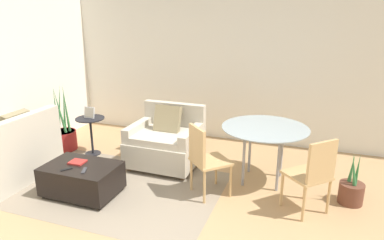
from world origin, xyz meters
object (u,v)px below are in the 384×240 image
object	(u,v)px
ottoman	(82,178)
dining_table	(265,133)
tv_remote_secondary	(66,169)
side_table	(91,129)
book_stack	(77,162)
armchair	(166,142)
tv_remote_primary	(84,170)
potted_plant	(64,136)
dining_chair_near_left	(204,156)
picture_frame	(89,113)
dining_chair_near_right	(313,172)
potted_plant_small	(351,190)

from	to	relation	value
ottoman	dining_table	distance (m)	2.38
tv_remote_secondary	side_table	distance (m)	1.39
book_stack	dining_table	size ratio (longest dim) A/B	0.17
armchair	dining_table	distance (m)	1.47
tv_remote_primary	side_table	world-z (taller)	side_table
side_table	potted_plant	bearing A→B (deg)	177.87
dining_chair_near_left	tv_remote_primary	bearing A→B (deg)	-155.25
picture_frame	dining_table	xyz separation A→B (m)	(2.70, -0.01, -0.02)
book_stack	potted_plant	xyz separation A→B (m)	(-1.13, 1.09, -0.17)
tv_remote_primary	dining_chair_near_right	xyz separation A→B (m)	(2.54, 0.60, 0.12)
tv_remote_primary	side_table	xyz separation A→B (m)	(-0.78, 1.23, 0.03)
armchair	dining_chair_near_right	size ratio (longest dim) A/B	1.09
tv_remote_primary	tv_remote_secondary	distance (m)	0.22
picture_frame	dining_chair_near_right	world-z (taller)	dining_chair_near_right
book_stack	side_table	world-z (taller)	side_table
book_stack	potted_plant	bearing A→B (deg)	135.83
potted_plant	side_table	xyz separation A→B (m)	(0.56, -0.02, 0.20)
tv_remote_primary	potted_plant_small	size ratio (longest dim) A/B	0.25
dining_chair_near_left	potted_plant_small	xyz separation A→B (m)	(1.70, 0.40, -0.36)
picture_frame	potted_plant	bearing A→B (deg)	177.86
tv_remote_secondary	dining_chair_near_left	xyz separation A→B (m)	(1.52, 0.64, 0.12)
ottoman	book_stack	distance (m)	0.21
dining_table	picture_frame	bearing A→B (deg)	179.74
book_stack	dining_chair_near_left	xyz separation A→B (m)	(1.51, 0.44, 0.12)
picture_frame	potted_plant_small	xyz separation A→B (m)	(3.77, -0.23, -0.53)
picture_frame	dining_table	size ratio (longest dim) A/B	0.16
ottoman	picture_frame	xyz separation A→B (m)	(-0.64, 1.12, 0.48)
side_table	dining_chair_near_right	size ratio (longest dim) A/B	0.67
picture_frame	book_stack	bearing A→B (deg)	-62.34
book_stack	dining_chair_near_right	size ratio (longest dim) A/B	0.21
side_table	dining_chair_near_left	size ratio (longest dim) A/B	0.67
armchair	dining_table	size ratio (longest dim) A/B	0.88
tv_remote_primary	potted_plant	distance (m)	1.84
armchair	ottoman	xyz separation A→B (m)	(-0.62, -1.17, -0.13)
armchair	dining_chair_near_left	bearing A→B (deg)	-40.20
tv_remote_secondary	potted_plant	size ratio (longest dim) A/B	0.12
tv_remote_primary	armchair	bearing A→B (deg)	69.06
dining_chair_near_right	tv_remote_secondary	bearing A→B (deg)	-166.90
tv_remote_primary	tv_remote_secondary	bearing A→B (deg)	-168.71
picture_frame	dining_chair_near_left	size ratio (longest dim) A/B	0.20
tv_remote_secondary	side_table	world-z (taller)	side_table
dining_table	potted_plant_small	distance (m)	1.21
tv_remote_primary	dining_chair_near_right	bearing A→B (deg)	13.26
side_table	dining_chair_near_right	xyz separation A→B (m)	(3.32, -0.63, 0.09)
side_table	picture_frame	world-z (taller)	picture_frame
tv_remote_secondary	dining_chair_near_right	bearing A→B (deg)	13.10
dining_table	tv_remote_primary	bearing A→B (deg)	-147.56
tv_remote_secondary	side_table	bearing A→B (deg)	113.63
armchair	tv_remote_secondary	xyz separation A→B (m)	(-0.71, -1.33, 0.04)
dining_chair_near_right	potted_plant_small	distance (m)	0.70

